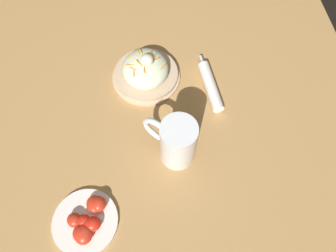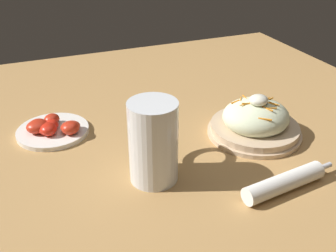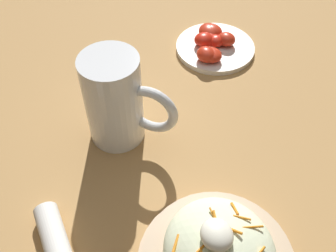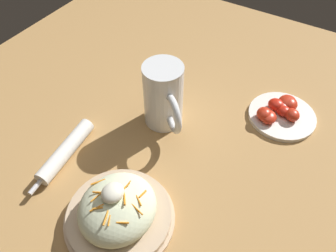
# 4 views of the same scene
# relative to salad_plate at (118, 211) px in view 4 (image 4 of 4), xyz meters

# --- Properties ---
(ground_plane) EXTENTS (1.43, 1.43, 0.00)m
(ground_plane) POSITION_rel_salad_plate_xyz_m (0.21, -0.02, -0.03)
(ground_plane) COLOR #B2844C
(salad_plate) EXTENTS (0.22, 0.22, 0.11)m
(salad_plate) POSITION_rel_salad_plate_xyz_m (0.00, 0.00, 0.00)
(salad_plate) COLOR #D1B28E
(salad_plate) RESTS_ON ground_plane
(beer_mug) EXTENTS (0.13, 0.14, 0.17)m
(beer_mug) POSITION_rel_salad_plate_xyz_m (0.28, 0.07, 0.04)
(beer_mug) COLOR white
(beer_mug) RESTS_ON ground_plane
(napkin_roll) EXTENTS (0.22, 0.06, 0.04)m
(napkin_roll) POSITION_rel_salad_plate_xyz_m (0.06, 0.20, -0.02)
(napkin_roll) COLOR white
(napkin_roll) RESTS_ON ground_plane
(tomato_plate) EXTENTS (0.17, 0.17, 0.04)m
(tomato_plate) POSITION_rel_salad_plate_xyz_m (0.45, -0.18, -0.02)
(tomato_plate) COLOR white
(tomato_plate) RESTS_ON ground_plane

